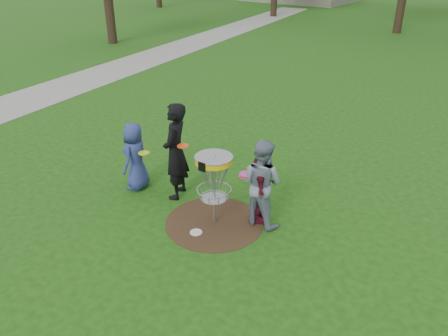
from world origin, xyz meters
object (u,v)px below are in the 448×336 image
Objects in this scene: player_black at (176,152)px; player_maroon at (260,184)px; player_grey at (261,183)px; player_blue at (135,156)px; disc_golf_basket at (214,173)px.

player_black is 1.83m from player_maroon.
player_maroon is (1.81, 0.18, -0.20)m from player_black.
player_maroon is at bearing -34.03° from player_grey.
player_blue is 2.12m from disc_golf_basket.
player_grey is at bearing -159.41° from player_maroon.
player_grey is at bearing 73.18° from player_black.
player_grey reaches higher than player_maroon.
player_black reaches higher than player_grey.
player_maroon reaches higher than player_blue.
player_grey is 0.06m from player_maroon.
player_blue reaches higher than disc_golf_basket.
player_grey is at bearing 82.90° from player_blue.
disc_golf_basket is (-0.62, -0.54, 0.24)m from player_maroon.
player_maroon is at bearing 41.06° from disc_golf_basket.
player_blue is 1.03× the size of disc_golf_basket.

